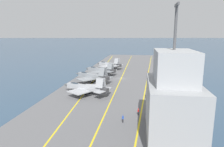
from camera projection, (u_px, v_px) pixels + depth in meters
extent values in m
plane|color=#334C66|center=(121.00, 79.00, 86.78)|extent=(2000.00, 2000.00, 0.00)
cube|color=slate|center=(121.00, 79.00, 86.74)|extent=(201.00, 40.56, 0.40)
cube|color=yellow|center=(147.00, 79.00, 85.13)|extent=(180.53, 12.38, 0.01)
cube|color=yellow|center=(121.00, 78.00, 86.70)|extent=(180.90, 0.36, 0.01)
cube|color=yellow|center=(96.00, 78.00, 88.27)|extent=(180.59, 11.28, 0.01)
cube|color=#A8AAAF|center=(84.00, 87.00, 63.69)|extent=(5.61, 12.50, 1.53)
cone|color=#5B5E60|center=(66.00, 85.00, 67.03)|extent=(2.16, 2.75, 1.45)
cube|color=#38383A|center=(105.00, 90.00, 60.28)|extent=(2.34, 2.52, 1.30)
ellipsoid|color=#232D38|center=(74.00, 84.00, 65.30)|extent=(1.81, 3.19, 0.84)
cube|color=#A8AAAF|center=(79.00, 91.00, 60.70)|extent=(7.29, 7.40, 0.28)
cube|color=#A8AAAF|center=(91.00, 86.00, 66.49)|extent=(5.60, 5.93, 0.28)
cube|color=#A8AAAF|center=(99.00, 83.00, 59.78)|extent=(1.63, 2.56, 2.85)
cube|color=#A8AAAF|center=(102.00, 82.00, 61.17)|extent=(1.63, 2.56, 2.85)
cube|color=#A8AAAF|center=(100.00, 92.00, 58.63)|extent=(3.62, 3.46, 0.20)
cube|color=#A8AAAF|center=(107.00, 88.00, 62.40)|extent=(3.15, 2.82, 0.20)
cylinder|color=#B2B2B7|center=(73.00, 90.00, 66.12)|extent=(0.16, 0.16, 1.51)
cylinder|color=black|center=(73.00, 91.00, 66.21)|extent=(0.40, 0.64, 0.60)
cylinder|color=#B2B2B7|center=(86.00, 93.00, 62.48)|extent=(0.16, 0.16, 1.51)
cylinder|color=black|center=(86.00, 95.00, 62.57)|extent=(0.40, 0.64, 0.60)
cylinder|color=#B2B2B7|center=(90.00, 91.00, 64.34)|extent=(0.16, 0.16, 1.51)
cylinder|color=black|center=(90.00, 93.00, 64.43)|extent=(0.40, 0.64, 0.60)
cube|color=gray|center=(91.00, 76.00, 79.62)|extent=(7.57, 12.03, 1.70)
cone|color=#5B5E60|center=(78.00, 74.00, 83.97)|extent=(2.57, 2.89, 1.62)
cube|color=#38383A|center=(106.00, 78.00, 75.18)|extent=(2.71, 2.75, 1.45)
ellipsoid|color=#232D38|center=(84.00, 73.00, 81.74)|extent=(2.30, 3.18, 0.94)
cube|color=gray|center=(86.00, 79.00, 76.65)|extent=(7.77, 7.77, 0.28)
cube|color=gray|center=(98.00, 76.00, 82.30)|extent=(6.68, 6.71, 0.28)
cube|color=gray|center=(102.00, 72.00, 74.80)|extent=(2.00, 2.59, 3.17)
cube|color=gray|center=(104.00, 71.00, 76.21)|extent=(2.00, 2.59, 3.17)
cube|color=gray|center=(101.00, 79.00, 73.71)|extent=(3.69, 3.63, 0.20)
cube|color=gray|center=(108.00, 77.00, 77.25)|extent=(3.42, 3.17, 0.20)
cylinder|color=#B2B2B7|center=(83.00, 78.00, 82.73)|extent=(0.16, 0.16, 1.66)
cylinder|color=black|center=(83.00, 80.00, 82.83)|extent=(0.48, 0.63, 0.60)
cylinder|color=#B2B2B7|center=(91.00, 81.00, 78.25)|extent=(0.16, 0.16, 1.66)
cylinder|color=black|center=(92.00, 82.00, 78.36)|extent=(0.48, 0.63, 0.60)
cylinder|color=#B2B2B7|center=(96.00, 80.00, 80.13)|extent=(0.16, 0.16, 1.66)
cylinder|color=black|center=(96.00, 81.00, 80.23)|extent=(0.48, 0.63, 0.60)
cube|color=gray|center=(100.00, 70.00, 93.95)|extent=(5.57, 11.91, 1.66)
cone|color=#5B5E60|center=(87.00, 69.00, 97.14)|extent=(2.25, 2.67, 1.58)
cube|color=#38383A|center=(113.00, 71.00, 90.70)|extent=(2.45, 2.48, 1.41)
ellipsoid|color=#232D38|center=(93.00, 68.00, 95.47)|extent=(1.83, 3.07, 0.91)
cube|color=gray|center=(96.00, 72.00, 90.65)|extent=(7.68, 7.52, 0.28)
cube|color=gray|center=(104.00, 70.00, 97.10)|extent=(6.23, 5.73, 0.28)
cube|color=gray|center=(110.00, 66.00, 90.11)|extent=(1.53, 2.42, 2.58)
cube|color=gray|center=(111.00, 66.00, 91.63)|extent=(1.53, 2.42, 2.58)
cube|color=gray|center=(110.00, 72.00, 88.98)|extent=(3.56, 3.36, 0.20)
cube|color=gray|center=(114.00, 70.00, 92.86)|extent=(3.13, 2.70, 0.20)
cylinder|color=#B2B2B7|center=(92.00, 72.00, 96.31)|extent=(0.16, 0.16, 1.58)
cylinder|color=black|center=(92.00, 73.00, 96.40)|extent=(0.41, 0.64, 0.60)
cylinder|color=#B2B2B7|center=(101.00, 74.00, 92.70)|extent=(0.16, 0.16, 1.58)
cylinder|color=black|center=(101.00, 75.00, 92.80)|extent=(0.41, 0.64, 0.60)
cylinder|color=#B2B2B7|center=(103.00, 73.00, 94.72)|extent=(0.16, 0.16, 1.58)
cylinder|color=black|center=(103.00, 74.00, 94.82)|extent=(0.41, 0.64, 0.60)
cube|color=#A8AAAF|center=(108.00, 64.00, 109.97)|extent=(6.50, 11.27, 1.76)
cone|color=#5B5E60|center=(99.00, 63.00, 113.60)|extent=(2.44, 2.70, 1.67)
cube|color=#38383A|center=(119.00, 65.00, 106.26)|extent=(2.63, 2.56, 1.50)
ellipsoid|color=#232D38|center=(103.00, 62.00, 111.71)|extent=(2.07, 2.97, 0.97)
cube|color=#A8AAAF|center=(105.00, 66.00, 106.82)|extent=(7.57, 7.47, 0.28)
cube|color=#A8AAAF|center=(113.00, 65.00, 112.92)|extent=(6.53, 6.01, 0.28)
cube|color=#A8AAAF|center=(116.00, 61.00, 105.72)|extent=(1.74, 2.37, 2.87)
cube|color=#A8AAAF|center=(118.00, 61.00, 107.24)|extent=(1.74, 2.37, 2.87)
cube|color=#A8AAAF|center=(116.00, 66.00, 104.64)|extent=(3.55, 3.41, 0.20)
cube|color=#A8AAAF|center=(120.00, 65.00, 108.38)|extent=(3.27, 2.85, 0.20)
cylinder|color=#B2B2B7|center=(102.00, 67.00, 112.62)|extent=(0.16, 0.16, 1.64)
cylinder|color=black|center=(102.00, 68.00, 112.73)|extent=(0.45, 0.64, 0.60)
cylinder|color=#B2B2B7|center=(109.00, 68.00, 108.66)|extent=(0.16, 0.16, 1.64)
cylinder|color=black|center=(109.00, 69.00, 108.76)|extent=(0.45, 0.64, 0.60)
cylinder|color=#B2B2B7|center=(111.00, 67.00, 110.68)|extent=(0.16, 0.16, 1.64)
cylinder|color=black|center=(111.00, 68.00, 110.78)|extent=(0.45, 0.64, 0.60)
cylinder|color=#232328|center=(123.00, 121.00, 43.44)|extent=(0.24, 0.24, 0.83)
cube|color=#284CB2|center=(123.00, 118.00, 43.30)|extent=(0.37, 0.44, 0.62)
sphere|color=beige|center=(123.00, 116.00, 43.22)|extent=(0.22, 0.22, 0.22)
sphere|color=#284CB2|center=(123.00, 115.00, 43.20)|extent=(0.24, 0.24, 0.24)
cylinder|color=#383328|center=(148.00, 89.00, 67.96)|extent=(0.24, 0.24, 0.83)
cube|color=white|center=(149.00, 87.00, 67.82)|extent=(0.45, 0.45, 0.57)
sphere|color=#9E7051|center=(149.00, 86.00, 67.74)|extent=(0.22, 0.22, 0.22)
sphere|color=white|center=(149.00, 86.00, 67.73)|extent=(0.24, 0.24, 0.24)
cylinder|color=#232328|center=(138.00, 113.00, 47.41)|extent=(0.24, 0.24, 0.85)
cube|color=red|center=(138.00, 111.00, 47.27)|extent=(0.45, 0.38, 0.55)
sphere|color=beige|center=(138.00, 109.00, 47.19)|extent=(0.22, 0.22, 0.22)
sphere|color=red|center=(138.00, 109.00, 47.18)|extent=(0.24, 0.24, 0.24)
cylinder|color=#232328|center=(147.00, 73.00, 95.67)|extent=(0.24, 0.24, 0.82)
cube|color=brown|center=(148.00, 72.00, 95.54)|extent=(0.28, 0.39, 0.54)
sphere|color=beige|center=(148.00, 71.00, 95.46)|extent=(0.22, 0.22, 0.22)
sphere|color=brown|center=(148.00, 71.00, 95.45)|extent=(0.24, 0.24, 0.24)
cube|color=#999B9E|center=(172.00, 109.00, 36.99)|extent=(16.66, 8.97, 10.45)
cube|color=#A5A7AA|center=(174.00, 66.00, 35.42)|extent=(10.83, 6.73, 5.71)
cube|color=black|center=(195.00, 65.00, 34.88)|extent=(9.16, 0.12, 0.90)
cylinder|color=#4C4C4F|center=(175.00, 28.00, 35.34)|extent=(0.50, 0.50, 7.55)
cube|color=#4C4C4F|center=(177.00, 5.00, 34.56)|extent=(3.60, 0.30, 0.50)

